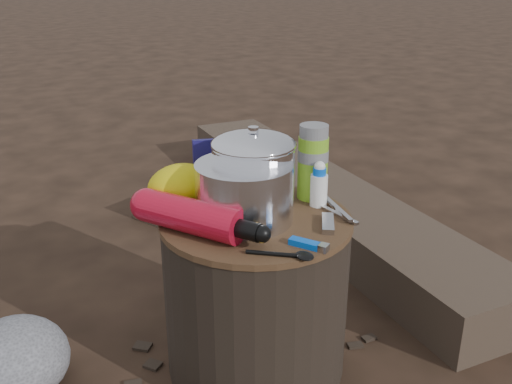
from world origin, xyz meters
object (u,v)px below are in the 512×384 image
log_main (318,199)px  camping_pot (253,171)px  stump (256,294)px  thermos (313,162)px  travel_mug (252,168)px  fuel_bottle (191,216)px

log_main → camping_pot: 0.99m
stump → camping_pot: size_ratio=2.30×
thermos → travel_mug: size_ratio=1.70×
camping_pot → fuel_bottle: bearing=-170.3°
stump → travel_mug: (0.09, 0.17, 0.26)m
travel_mug → log_main: bearing=37.0°
thermos → stump: bearing=-171.0°
log_main → stump: bearing=-130.4°
stump → fuel_bottle: bearing=175.0°
stump → log_main: (0.70, 0.62, -0.13)m
camping_pot → thermos: bearing=-5.4°
camping_pot → stump: bearing=-116.1°
log_main → travel_mug: travel_mug is taller
stump → travel_mug: travel_mug is taller
travel_mug → camping_pot: bearing=-120.8°
camping_pot → fuel_bottle: 0.20m
log_main → camping_pot: (-0.68, -0.58, 0.43)m
log_main → travel_mug: 0.86m
travel_mug → stump: bearing=-119.5°
stump → log_main: stump is taller
camping_pot → fuel_bottle: size_ratio=0.60×
camping_pot → thermos: 0.17m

